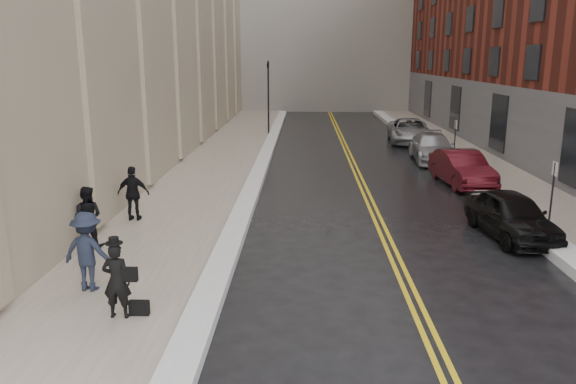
# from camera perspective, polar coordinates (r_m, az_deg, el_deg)

# --- Properties ---
(ground) EXTENTS (160.00, 160.00, 0.00)m
(ground) POSITION_cam_1_polar(r_m,az_deg,el_deg) (11.10, 1.76, -15.82)
(ground) COLOR black
(ground) RESTS_ON ground
(sidewalk_left) EXTENTS (4.00, 64.00, 0.15)m
(sidewalk_left) POSITION_cam_1_polar(r_m,az_deg,el_deg) (26.61, -7.98, 1.77)
(sidewalk_left) COLOR gray
(sidewalk_left) RESTS_ON ground
(sidewalk_right) EXTENTS (3.00, 64.00, 0.15)m
(sidewalk_right) POSITION_cam_1_polar(r_m,az_deg,el_deg) (27.75, 20.69, 1.50)
(sidewalk_right) COLOR gray
(sidewalk_right) RESTS_ON ground
(lane_stripe_a) EXTENTS (0.12, 64.00, 0.01)m
(lane_stripe_a) POSITION_cam_1_polar(r_m,az_deg,el_deg) (26.36, 6.94, 1.53)
(lane_stripe_a) COLOR gold
(lane_stripe_a) RESTS_ON ground
(lane_stripe_b) EXTENTS (0.12, 64.00, 0.01)m
(lane_stripe_b) POSITION_cam_1_polar(r_m,az_deg,el_deg) (26.38, 7.46, 1.53)
(lane_stripe_b) COLOR gold
(lane_stripe_b) RESTS_ON ground
(snow_ridge_left) EXTENTS (0.70, 60.80, 0.26)m
(snow_ridge_left) POSITION_cam_1_polar(r_m,az_deg,el_deg) (26.31, -3.04, 1.87)
(snow_ridge_left) COLOR white
(snow_ridge_left) RESTS_ON ground
(snow_ridge_right) EXTENTS (0.85, 60.80, 0.30)m
(snow_ridge_right) POSITION_cam_1_polar(r_m,az_deg,el_deg) (27.19, 17.01, 1.72)
(snow_ridge_right) COLOR white
(snow_ridge_right) RESTS_ON ground
(traffic_signal) EXTENTS (0.18, 0.15, 5.20)m
(traffic_signal) POSITION_cam_1_polar(r_m,az_deg,el_deg) (39.83, -2.01, 10.14)
(traffic_signal) COLOR black
(traffic_signal) RESTS_ON ground
(parking_sign_near) EXTENTS (0.06, 0.35, 2.23)m
(parking_sign_near) POSITION_cam_1_polar(r_m,az_deg,el_deg) (19.80, 25.30, 0.32)
(parking_sign_near) COLOR black
(parking_sign_near) RESTS_ON ground
(parking_sign_far) EXTENTS (0.06, 0.35, 2.23)m
(parking_sign_far) POSITION_cam_1_polar(r_m,az_deg,el_deg) (30.99, 16.61, 5.40)
(parking_sign_far) COLOR black
(parking_sign_far) RESTS_ON ground
(car_black) EXTENTS (2.10, 4.31, 1.42)m
(car_black) POSITION_cam_1_polar(r_m,az_deg,el_deg) (18.61, 21.77, -2.19)
(car_black) COLOR black
(car_black) RESTS_ON ground
(car_maroon) EXTENTS (2.03, 4.67, 1.50)m
(car_maroon) POSITION_cam_1_polar(r_m,az_deg,el_deg) (25.51, 17.24, 2.32)
(car_maroon) COLOR #480C15
(car_maroon) RESTS_ON ground
(car_silver_near) EXTENTS (2.26, 5.10, 1.46)m
(car_silver_near) POSITION_cam_1_polar(r_m,az_deg,el_deg) (31.04, 14.46, 4.38)
(car_silver_near) COLOR #9A9BA1
(car_silver_near) RESTS_ON ground
(car_silver_far) EXTENTS (3.02, 5.77, 1.55)m
(car_silver_far) POSITION_cam_1_polar(r_m,az_deg,el_deg) (37.57, 12.25, 6.10)
(car_silver_far) COLOR #9A9EA2
(car_silver_far) RESTS_ON ground
(pedestrian_main) EXTENTS (0.59, 0.39, 1.62)m
(pedestrian_main) POSITION_cam_1_polar(r_m,az_deg,el_deg) (12.22, -17.01, -8.61)
(pedestrian_main) COLOR black
(pedestrian_main) RESTS_ON sidewalk_left
(pedestrian_a) EXTENTS (0.87, 0.68, 1.77)m
(pedestrian_a) POSITION_cam_1_polar(r_m,az_deg,el_deg) (16.93, -19.72, -2.37)
(pedestrian_a) COLOR black
(pedestrian_a) RESTS_ON sidewalk_left
(pedestrian_b) EXTENTS (1.32, 0.91, 1.87)m
(pedestrian_b) POSITION_cam_1_polar(r_m,az_deg,el_deg) (13.79, -19.68, -5.70)
(pedestrian_b) COLOR #1C2232
(pedestrian_b) RESTS_ON sidewalk_left
(pedestrian_c) EXTENTS (1.08, 0.47, 1.82)m
(pedestrian_c) POSITION_cam_1_polar(r_m,az_deg,el_deg) (19.21, -15.43, -0.14)
(pedestrian_c) COLOR black
(pedestrian_c) RESTS_ON sidewalk_left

